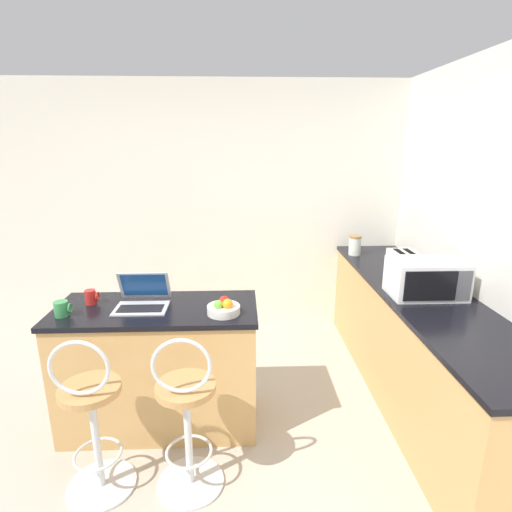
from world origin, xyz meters
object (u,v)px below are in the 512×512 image
at_px(microwave, 426,278).
at_px(fruit_bowl, 224,308).
at_px(mug_red, 91,297).
at_px(mug_blue, 417,261).
at_px(bar_stool_near, 92,420).
at_px(storage_jar, 355,245).
at_px(mug_green, 62,309).
at_px(laptop, 143,298).
at_px(bar_stool_far, 187,418).
at_px(toaster, 403,262).

height_order(microwave, fruit_bowl, microwave).
relative_size(mug_red, mug_blue, 1.06).
bearing_deg(bar_stool_near, fruit_bowl, 32.71).
xyz_separation_m(storage_jar, mug_green, (-2.29, -1.38, -0.05)).
xyz_separation_m(laptop, mug_green, (-0.48, -0.15, -0.01)).
height_order(bar_stool_far, fruit_bowl, fruit_bowl).
height_order(bar_stool_far, mug_red, bar_stool_far).
xyz_separation_m(bar_stool_near, mug_red, (-0.19, 0.67, 0.48)).
bearing_deg(mug_green, storage_jar, 31.17).
bearing_deg(toaster, bar_stool_near, -150.25).
bearing_deg(microwave, bar_stool_far, -156.14).
relative_size(microwave, toaster, 2.05).
distance_m(toaster, mug_red, 2.50).
bearing_deg(mug_green, bar_stool_far, -29.55).
bearing_deg(bar_stool_far, mug_blue, 37.48).
distance_m(laptop, toaster, 2.16).
xyz_separation_m(bar_stool_far, microwave, (1.66, 0.73, 0.56)).
xyz_separation_m(bar_stool_near, storage_jar, (1.98, 1.86, 0.53)).
relative_size(bar_stool_near, laptop, 2.92).
bearing_deg(mug_red, mug_blue, 16.89).
distance_m(bar_stool_far, toaster, 2.20).
relative_size(mug_red, storage_jar, 0.52).
distance_m(bar_stool_far, mug_green, 1.07).
relative_size(bar_stool_near, fruit_bowl, 4.73).
relative_size(toaster, storage_jar, 1.30).
relative_size(bar_stool_far, mug_blue, 10.75).
distance_m(microwave, mug_red, 2.38).
distance_m(bar_stool_near, microwave, 2.38).
relative_size(laptop, fruit_bowl, 1.62).
bearing_deg(fruit_bowl, bar_stool_near, -147.29).
bearing_deg(mug_green, mug_blue, 19.95).
distance_m(bar_stool_far, mug_blue, 2.47).
relative_size(bar_stool_far, microwave, 1.96).
distance_m(fruit_bowl, mug_blue, 2.00).
xyz_separation_m(laptop, mug_red, (-0.36, 0.05, -0.01)).
height_order(microwave, mug_green, microwave).
relative_size(laptop, toaster, 1.38).
relative_size(bar_stool_far, mug_red, 10.13).
xyz_separation_m(laptop, storage_jar, (1.81, 1.23, 0.04)).
height_order(bar_stool_near, laptop, laptop).
distance_m(laptop, microwave, 2.02).
bearing_deg(bar_stool_far, microwave, 23.86).
bearing_deg(bar_stool_far, laptop, 119.68).
relative_size(mug_red, mug_green, 0.95).
distance_m(mug_red, fruit_bowl, 0.95).
bearing_deg(mug_green, mug_red, 59.90).
relative_size(fruit_bowl, mug_blue, 2.27).
height_order(microwave, mug_red, microwave).
bearing_deg(toaster, storage_jar, 113.67).
height_order(bar_stool_near, mug_green, bar_stool_near).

